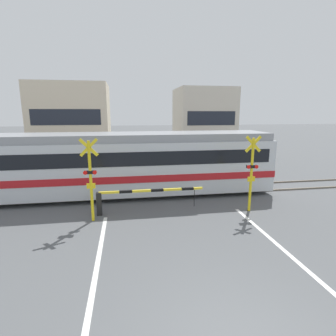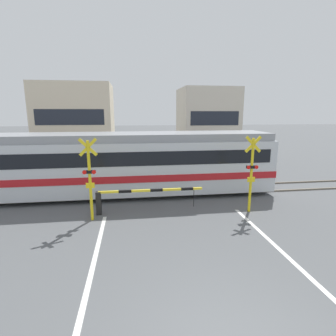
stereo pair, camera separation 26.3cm
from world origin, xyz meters
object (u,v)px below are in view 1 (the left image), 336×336
at_px(crossing_signal_left, 90,176).
at_px(pedestrian, 170,156).
at_px(crossing_barrier_far, 183,166).
at_px(crossing_barrier_near, 131,196).
at_px(commuter_train, 84,163).
at_px(crossing_signal_right, 252,170).

height_order(crossing_signal_left, pedestrian, crossing_signal_left).
relative_size(crossing_barrier_far, crossing_signal_left, 1.38).
bearing_deg(crossing_signal_left, crossing_barrier_near, 19.39).
xyz_separation_m(commuter_train, crossing_barrier_near, (2.19, -2.66, -0.91)).
bearing_deg(crossing_barrier_far, commuter_train, -151.56).
distance_m(crossing_signal_left, crossing_signal_right, 6.40).
bearing_deg(crossing_signal_right, commuter_train, 155.91).
height_order(crossing_barrier_far, pedestrian, pedestrian).
distance_m(crossing_barrier_far, crossing_signal_right, 6.48).
xyz_separation_m(commuter_train, crossing_signal_right, (7.11, -3.18, 0.10)).
distance_m(crossing_barrier_near, pedestrian, 8.57).
height_order(crossing_signal_right, pedestrian, crossing_signal_right).
height_order(crossing_barrier_far, crossing_signal_left, crossing_signal_left).
relative_size(crossing_signal_right, pedestrian, 1.89).
xyz_separation_m(crossing_barrier_far, crossing_signal_left, (-4.92, -6.23, 1.01)).
relative_size(crossing_barrier_far, pedestrian, 2.61).
distance_m(crossing_barrier_near, crossing_barrier_far, 6.66).
xyz_separation_m(crossing_signal_left, pedestrian, (4.49, 8.54, -0.78)).
relative_size(commuter_train, crossing_barrier_near, 4.23).
relative_size(crossing_barrier_near, crossing_signal_right, 1.38).
bearing_deg(crossing_signal_left, crossing_signal_right, 0.00).
distance_m(crossing_barrier_near, crossing_signal_left, 1.87).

